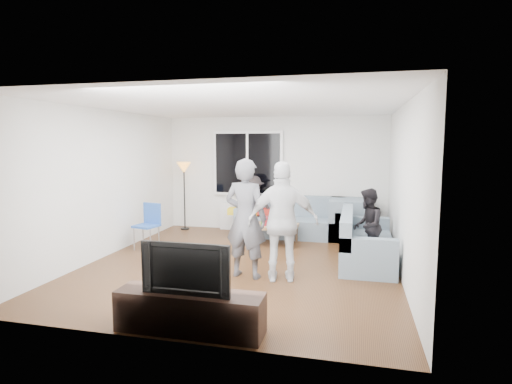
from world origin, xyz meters
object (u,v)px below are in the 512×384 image
(player_right, at_px, (283,222))
(coffee_table, at_px, (270,234))
(spectator_right, at_px, (367,226))
(floor_lamp, at_px, (184,196))
(player_left, at_px, (246,218))
(sofa_back_section, at_px, (290,217))
(television, at_px, (189,267))
(spectator_back, at_px, (253,205))
(side_chair, at_px, (146,226))
(sofa_right_section, at_px, (367,238))
(tv_console, at_px, (190,312))

(player_right, bearing_deg, coffee_table, -85.40)
(player_right, bearing_deg, spectator_right, -146.84)
(floor_lamp, height_order, player_left, player_left)
(sofa_back_section, distance_m, television, 4.79)
(spectator_back, height_order, television, spectator_back)
(sofa_back_section, xyz_separation_m, side_chair, (-2.50, -1.69, 0.01))
(player_left, xyz_separation_m, television, (-0.11, -1.91, -0.18))
(sofa_right_section, relative_size, side_chair, 2.33)
(side_chair, bearing_deg, television, -42.24)
(coffee_table, distance_m, spectator_right, 2.09)
(television, bearing_deg, sofa_right_section, 58.82)
(tv_console, bearing_deg, sofa_back_section, 86.08)
(floor_lamp, bearing_deg, sofa_back_section, -2.98)
(player_left, height_order, television, player_left)
(side_chair, distance_m, floor_lamp, 1.85)
(spectator_right, height_order, television, spectator_right)
(side_chair, relative_size, player_left, 0.48)
(sofa_back_section, height_order, tv_console, sofa_back_section)
(side_chair, relative_size, spectator_right, 0.68)
(player_right, bearing_deg, sofa_right_section, -146.20)
(sofa_back_section, bearing_deg, spectator_right, -46.78)
(player_left, height_order, player_right, player_left)
(player_right, xyz_separation_m, spectator_right, (1.22, 1.23, -0.25))
(side_chair, xyz_separation_m, spectator_right, (4.07, 0.02, 0.20))
(coffee_table, xyz_separation_m, player_left, (0.06, -2.07, 0.69))
(floor_lamp, bearing_deg, tv_console, -66.06)
(sofa_right_section, relative_size, spectator_back, 1.54)
(coffee_table, distance_m, tv_console, 3.97)
(coffee_table, bearing_deg, tv_console, -90.69)
(player_left, bearing_deg, spectator_back, -69.42)
(sofa_right_section, xyz_separation_m, coffee_table, (-1.85, 0.84, -0.22))
(sofa_back_section, height_order, sofa_right_section, same)
(player_left, bearing_deg, sofa_right_section, -136.83)
(sofa_back_section, distance_m, tv_console, 4.79)
(sofa_back_section, xyz_separation_m, player_left, (-0.22, -2.86, 0.47))
(coffee_table, xyz_separation_m, side_chair, (-2.22, -0.89, 0.23))
(spectator_right, relative_size, television, 1.30)
(sofa_right_section, xyz_separation_m, floor_lamp, (-4.07, 1.77, 0.36))
(side_chair, bearing_deg, spectator_right, 12.84)
(coffee_table, distance_m, side_chair, 2.41)
(tv_console, height_order, television, television)
(coffee_table, xyz_separation_m, spectator_right, (1.85, -0.87, 0.43))
(coffee_table, distance_m, spectator_back, 1.09)
(spectator_back, bearing_deg, sofa_right_section, -35.47)
(sofa_right_section, distance_m, tv_console, 3.66)
(sofa_right_section, bearing_deg, side_chair, 90.70)
(coffee_table, xyz_separation_m, player_right, (0.63, -2.10, 0.68))
(player_right, relative_size, television, 1.81)
(side_chair, xyz_separation_m, player_right, (2.85, -1.21, 0.45))
(floor_lamp, bearing_deg, television, -66.06)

